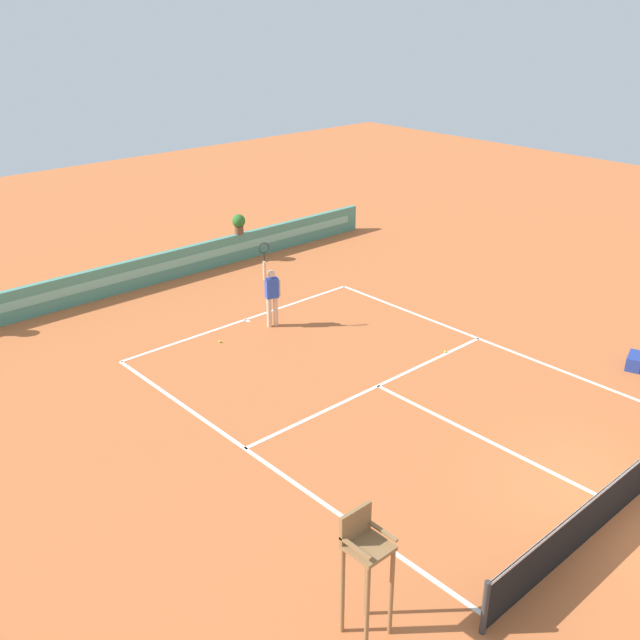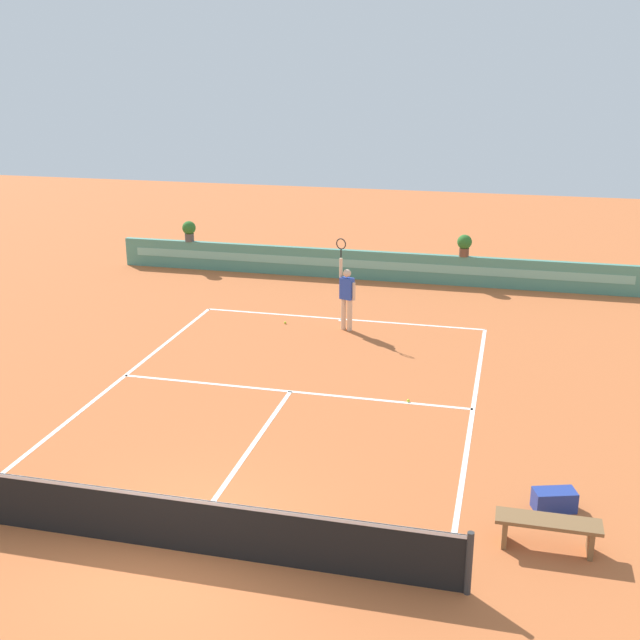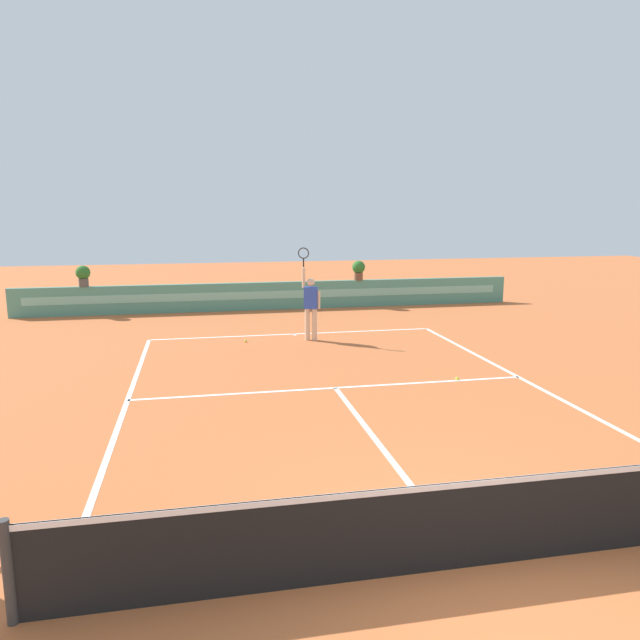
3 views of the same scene
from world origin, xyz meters
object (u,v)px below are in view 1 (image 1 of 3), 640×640
at_px(potted_plant_right, 239,223).
at_px(tennis_player, 272,293).
at_px(tennis_ball_near_baseline, 220,342).
at_px(gear_bag, 635,361).
at_px(tennis_ball_mid_court, 445,352).
at_px(umpire_chair, 365,561).

bearing_deg(potted_plant_right, tennis_player, -117.56).
relative_size(tennis_player, tennis_ball_near_baseline, 38.01).
xyz_separation_m(tennis_player, tennis_ball_near_baseline, (-1.81, 0.10, -1.02)).
distance_m(gear_bag, tennis_ball_mid_court, 4.87).
relative_size(gear_bag, tennis_player, 0.27).
xyz_separation_m(tennis_ball_mid_court, potted_plant_right, (0.46, 9.94, 1.38)).
bearing_deg(tennis_ball_mid_court, potted_plant_right, 87.36).
distance_m(tennis_player, tennis_ball_mid_court, 5.22).
bearing_deg(tennis_player, potted_plant_right, 62.44).
bearing_deg(tennis_ball_near_baseline, tennis_ball_mid_court, -48.07).
height_order(gear_bag, tennis_player, tennis_player).
bearing_deg(tennis_ball_near_baseline, potted_plant_right, 48.87).
bearing_deg(tennis_ball_near_baseline, umpire_chair, -113.32).
height_order(umpire_chair, gear_bag, umpire_chair).
xyz_separation_m(umpire_chair, tennis_ball_near_baseline, (4.24, 9.83, -1.31)).
bearing_deg(potted_plant_right, tennis_ball_mid_court, -92.64).
distance_m(umpire_chair, potted_plant_right, 17.53).
xyz_separation_m(gear_bag, tennis_ball_near_baseline, (-7.15, 8.48, -0.15)).
bearing_deg(tennis_ball_mid_court, gear_bag, -52.18).
xyz_separation_m(umpire_chair, potted_plant_right, (8.86, 15.13, 0.07)).
relative_size(umpire_chair, tennis_ball_near_baseline, 31.47).
bearing_deg(tennis_ball_mid_court, umpire_chair, -148.32).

